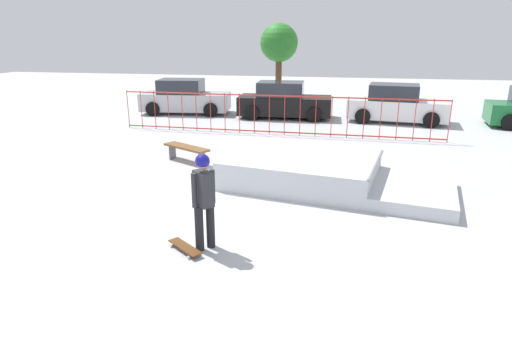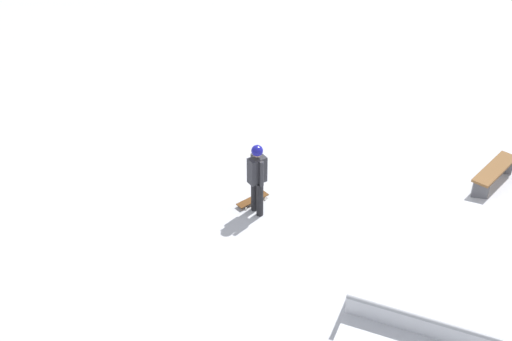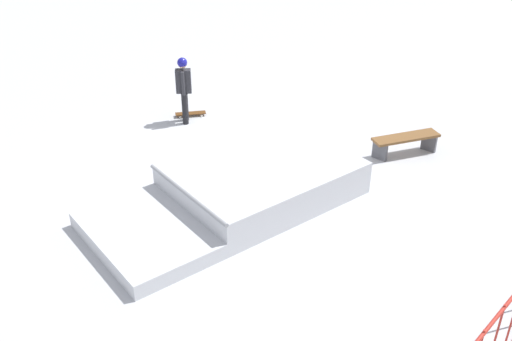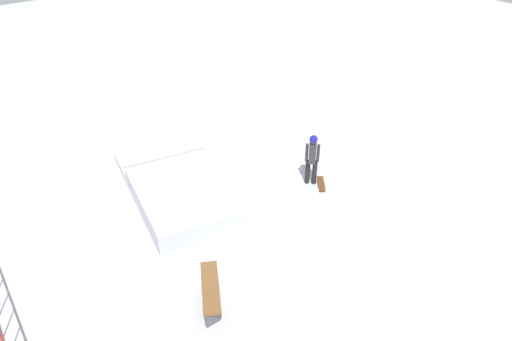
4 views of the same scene
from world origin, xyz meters
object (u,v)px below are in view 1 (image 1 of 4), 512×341
(skateboard, at_px, (185,247))
(parked_car_silver, at_px, (185,98))
(skate_ramp, at_px, (320,174))
(skater, at_px, (204,195))
(park_bench, at_px, (187,150))
(parked_car_black, at_px, (284,102))
(parked_car_white, at_px, (396,105))
(distant_tree, at_px, (279,44))

(skateboard, xyz_separation_m, parked_car_silver, (-4.71, 13.26, 0.65))
(skate_ramp, bearing_deg, skater, -105.14)
(skater, relative_size, parked_car_silver, 0.41)
(skateboard, height_order, parked_car_silver, parked_car_silver)
(park_bench, relative_size, parked_car_black, 0.38)
(skater, bearing_deg, parked_car_silver, -24.14)
(skate_ramp, distance_m, park_bench, 4.20)
(parked_car_white, bearing_deg, parked_car_silver, -174.75)
(skater, height_order, parked_car_black, skater)
(parked_car_silver, height_order, parked_car_black, same)
(skater, bearing_deg, parked_car_black, -44.00)
(park_bench, bearing_deg, parked_car_white, 48.37)
(skate_ramp, xyz_separation_m, parked_car_black, (-2.06, 9.09, 0.41))
(distant_tree, bearing_deg, skate_ramp, -77.61)
(skater, relative_size, park_bench, 1.08)
(skater, bearing_deg, distant_tree, -41.53)
(skate_ramp, distance_m, skater, 4.19)
(parked_car_silver, relative_size, parked_car_black, 1.02)
(parked_car_black, bearing_deg, skate_ramp, -78.76)
(skater, bearing_deg, skateboard, 72.72)
(skater, xyz_separation_m, park_bench, (-2.15, 5.13, -0.65))
(skater, xyz_separation_m, skateboard, (-0.32, -0.17, -0.93))
(parked_car_silver, relative_size, parked_car_white, 0.99)
(skater, bearing_deg, skate_ramp, -71.06)
(skateboard, relative_size, park_bench, 0.47)
(skate_ramp, xyz_separation_m, skater, (-1.80, -3.72, 0.69))
(skateboard, bearing_deg, parked_car_white, -72.73)
(skater, xyz_separation_m, parked_car_black, (-0.26, 12.81, -0.28))
(parked_car_silver, bearing_deg, distant_tree, 37.25)
(parked_car_black, height_order, distant_tree, distant_tree)
(skater, distance_m, parked_car_black, 12.81)
(parked_car_black, bearing_deg, parked_car_silver, 175.02)
(skater, relative_size, parked_car_white, 0.40)
(parked_car_silver, bearing_deg, parked_car_black, -9.03)
(skateboard, distance_m, park_bench, 5.61)
(parked_car_white, relative_size, distant_tree, 1.03)
(skateboard, bearing_deg, distant_tree, -49.34)
(skate_ramp, height_order, parked_car_white, parked_car_white)
(park_bench, xyz_separation_m, distant_tree, (1.08, 11.65, 2.77))
(skater, height_order, skateboard, skater)
(parked_car_white, bearing_deg, parked_car_black, -173.64)
(skate_ramp, height_order, skater, skater)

